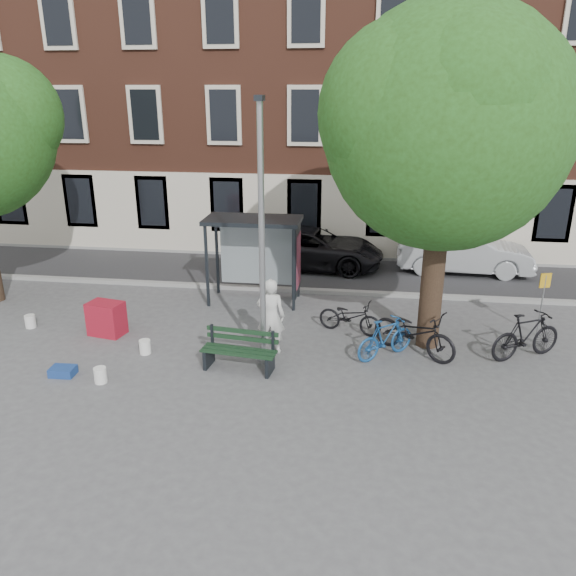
% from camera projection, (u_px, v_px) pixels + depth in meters
% --- Properties ---
extents(ground, '(90.00, 90.00, 0.00)m').
position_uv_depth(ground, '(264.00, 361.00, 13.58)').
color(ground, '#4C4C4F').
rests_on(ground, ground).
extents(road, '(40.00, 4.00, 0.01)m').
position_uv_depth(road, '(298.00, 273.00, 20.11)').
color(road, '#28282B').
rests_on(road, ground).
extents(curb_near, '(40.00, 0.25, 0.12)m').
position_uv_depth(curb_near, '(291.00, 290.00, 18.22)').
color(curb_near, gray).
rests_on(curb_near, ground).
extents(curb_far, '(40.00, 0.25, 0.12)m').
position_uv_depth(curb_far, '(304.00, 256.00, 21.95)').
color(curb_far, gray).
rests_on(curb_far, ground).
extents(building_row, '(30.00, 8.00, 14.00)m').
position_uv_depth(building_row, '(316.00, 69.00, 23.36)').
color(building_row, brown).
rests_on(building_row, ground).
extents(lamppost, '(0.28, 0.35, 6.11)m').
position_uv_depth(lamppost, '(262.00, 251.00, 12.64)').
color(lamppost, '#9EA0A3').
rests_on(lamppost, ground).
extents(tree_right, '(5.76, 5.60, 8.20)m').
position_uv_depth(tree_right, '(449.00, 118.00, 12.47)').
color(tree_right, black).
rests_on(tree_right, ground).
extents(bus_shelter, '(2.85, 1.45, 2.62)m').
position_uv_depth(bus_shelter, '(267.00, 241.00, 16.84)').
color(bus_shelter, '#1E2328').
rests_on(bus_shelter, ground).
extents(painter, '(0.71, 0.47, 1.92)m').
position_uv_depth(painter, '(271.00, 316.00, 13.77)').
color(painter, silver).
rests_on(painter, ground).
extents(bench, '(1.82, 0.79, 0.91)m').
position_uv_depth(bench, '(240.00, 352.00, 13.10)').
color(bench, '#1E2328').
rests_on(bench, ground).
extents(bike_a, '(1.85, 1.13, 0.92)m').
position_uv_depth(bike_a, '(350.00, 317.00, 15.04)').
color(bike_a, black).
rests_on(bike_a, ground).
extents(bike_b, '(1.62, 1.46, 1.03)m').
position_uv_depth(bike_b, '(385.00, 338.00, 13.62)').
color(bike_b, '#184A88').
rests_on(bike_b, ground).
extents(bike_c, '(2.30, 1.91, 1.18)m').
position_uv_depth(bike_c, '(414.00, 332.00, 13.76)').
color(bike_c, black).
rests_on(bike_c, ground).
extents(bike_d, '(2.02, 1.42, 1.19)m').
position_uv_depth(bike_d, '(526.00, 336.00, 13.56)').
color(bike_d, black).
rests_on(bike_d, ground).
extents(car_dark, '(5.34, 2.74, 1.44)m').
position_uv_depth(car_dark, '(312.00, 248.00, 20.55)').
color(car_dark, black).
rests_on(car_dark, ground).
extents(car_silver, '(4.73, 1.82, 1.54)m').
position_uv_depth(car_silver, '(464.00, 252.00, 19.92)').
color(car_silver, '#AEB2B6').
rests_on(car_silver, ground).
extents(red_stand, '(1.00, 0.77, 0.90)m').
position_uv_depth(red_stand, '(106.00, 319.00, 14.94)').
color(red_stand, maroon).
rests_on(red_stand, ground).
extents(blue_crate, '(0.56, 0.42, 0.20)m').
position_uv_depth(blue_crate, '(63.00, 371.00, 12.90)').
color(blue_crate, navy).
rests_on(blue_crate, ground).
extents(bucket_a, '(0.31, 0.31, 0.36)m').
position_uv_depth(bucket_a, '(100.00, 375.00, 12.55)').
color(bucket_a, white).
rests_on(bucket_a, ground).
extents(bucket_b, '(0.35, 0.35, 0.36)m').
position_uv_depth(bucket_b, '(145.00, 347.00, 13.93)').
color(bucket_b, white).
rests_on(bucket_b, ground).
extents(bucket_c, '(0.29, 0.29, 0.36)m').
position_uv_depth(bucket_c, '(30.00, 321.00, 15.45)').
color(bucket_c, silver).
rests_on(bucket_c, ground).
extents(notice_sign, '(0.30, 0.11, 1.74)m').
position_uv_depth(notice_sign, '(544.00, 292.00, 14.61)').
color(notice_sign, '#9EA0A3').
rests_on(notice_sign, ground).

